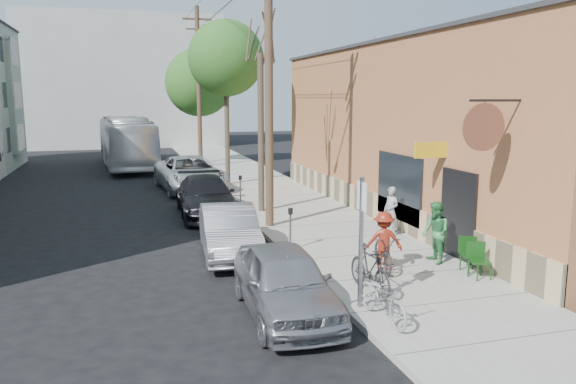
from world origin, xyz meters
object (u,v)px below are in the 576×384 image
object	(u,v)px
car_0	(285,282)
car_2	(206,196)
patron_grey	(391,211)
car_1	(229,231)
parked_bike_a	(370,269)
parking_meter_near	(290,222)
bus	(126,142)
tree_leafy_mid	(226,59)
utility_pole_near	(267,72)
patio_chair_b	(472,255)
cyclist	(384,241)
car_3	(190,174)
patron_green	(436,233)
sign_post	(361,230)
parked_bike_b	(383,297)
patio_chair_a	(480,261)
tree_leafy_far	(199,83)
tree_bare	(261,134)
parking_meter_far	(240,185)

from	to	relation	value
car_0	car_2	xyz separation A→B (m)	(-0.12, 10.70, 0.02)
car_2	patron_grey	bearing A→B (deg)	-45.34
patron_grey	car_0	xyz separation A→B (m)	(-5.06, -5.15, -0.22)
car_1	parked_bike_a	bearing A→B (deg)	-56.89
parking_meter_near	car_0	bearing A→B (deg)	-108.17
bus	patron_grey	bearing A→B (deg)	-74.87
tree_leafy_mid	parked_bike_a	size ratio (longest dim) A/B	4.56
patron_grey	utility_pole_near	bearing A→B (deg)	-142.01
patio_chair_b	cyclist	distance (m)	2.26
parked_bike_a	car_1	distance (m)	5.06
patio_chair_b	car_3	distance (m)	16.63
parked_bike_a	car_3	xyz separation A→B (m)	(-2.14, 16.43, 0.15)
utility_pole_near	patron_green	distance (m)	7.82
patron_grey	car_3	world-z (taller)	patron_grey
sign_post	parked_bike_b	bearing A→B (deg)	-79.54
parking_meter_near	patio_chair_b	size ratio (longest dim) A/B	1.41
tree_leafy_mid	patron_green	world-z (taller)	tree_leafy_mid
patron_green	car_3	world-z (taller)	patron_green
patio_chair_a	parked_bike_a	distance (m)	3.03
tree_leafy_far	parked_bike_a	bearing A→B (deg)	-89.71
cyclist	car_3	bearing A→B (deg)	-61.29
car_3	utility_pole_near	bearing A→B (deg)	-85.53
tree_bare	tree_leafy_far	world-z (taller)	tree_leafy_far
cyclist	car_0	world-z (taller)	cyclist
utility_pole_near	car_0	distance (m)	9.07
patron_green	utility_pole_near	bearing A→B (deg)	-145.68
patron_grey	cyclist	size ratio (longest dim) A/B	1.05
utility_pole_near	patio_chair_a	size ratio (longest dim) A/B	11.36
parked_bike_a	car_0	world-z (taller)	car_0
utility_pole_near	tree_bare	size ratio (longest dim) A/B	1.65
parking_meter_near	tree_bare	size ratio (longest dim) A/B	0.20
tree_bare	patron_grey	size ratio (longest dim) A/B	3.81
cyclist	bus	size ratio (longest dim) A/B	0.13
tree_leafy_far	cyclist	bearing A→B (deg)	-87.31
patio_chair_b	patron_green	size ratio (longest dim) A/B	0.52
cyclist	car_0	bearing A→B (deg)	47.14
parking_meter_near	patron_grey	world-z (taller)	patron_grey
sign_post	patio_chair_a	xyz separation A→B (m)	(3.61, 0.93, -1.24)
tree_leafy_mid	cyclist	distance (m)	16.59
sign_post	patron_green	distance (m)	4.11
car_3	bus	world-z (taller)	bus
parking_meter_far	tree_leafy_far	world-z (taller)	tree_leafy_far
patron_green	car_0	distance (m)	5.20
tree_leafy_far	patron_grey	bearing A→B (deg)	-82.25
tree_leafy_far	patio_chair_a	xyz separation A→B (m)	(3.16, -27.10, -4.95)
parking_meter_far	patio_chair_a	xyz separation A→B (m)	(3.71, -11.08, -0.39)
tree_bare	car_2	world-z (taller)	tree_bare
car_3	bus	size ratio (longest dim) A/B	0.51
tree_leafy_far	parked_bike_b	size ratio (longest dim) A/B	4.25
sign_post	parked_bike_a	distance (m)	1.50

